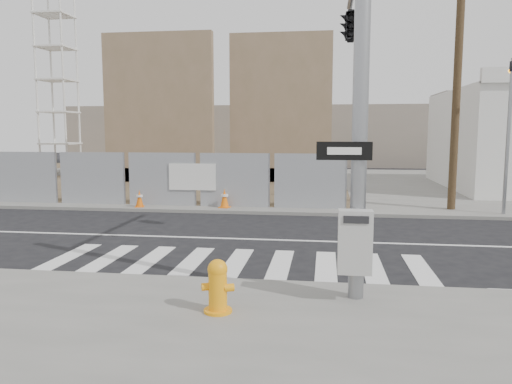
# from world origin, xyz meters

# --- Properties ---
(ground) EXTENTS (100.00, 100.00, 0.00)m
(ground) POSITION_xyz_m (0.00, 0.00, 0.00)
(ground) COLOR black
(ground) RESTS_ON ground
(sidewalk_far) EXTENTS (50.00, 20.00, 0.12)m
(sidewalk_far) POSITION_xyz_m (0.00, 14.00, 0.06)
(sidewalk_far) COLOR slate
(sidewalk_far) RESTS_ON ground
(signal_pole) EXTENTS (0.96, 5.87, 7.00)m
(signal_pole) POSITION_xyz_m (2.49, -2.05, 4.78)
(signal_pole) COLOR gray
(signal_pole) RESTS_ON sidewalk_near
(far_signal_pole) EXTENTS (0.16, 0.20, 5.60)m
(far_signal_pole) POSITION_xyz_m (8.00, 4.60, 3.48)
(far_signal_pole) COLOR gray
(far_signal_pole) RESTS_ON sidewalk_far
(chain_link_fence) EXTENTS (24.60, 0.04, 2.00)m
(chain_link_fence) POSITION_xyz_m (-10.00, 5.00, 1.12)
(chain_link_fence) COLOR gray
(chain_link_fence) RESTS_ON sidewalk_far
(concrete_wall_left) EXTENTS (6.00, 1.30, 8.00)m
(concrete_wall_left) POSITION_xyz_m (-7.00, 13.08, 3.38)
(concrete_wall_left) COLOR brown
(concrete_wall_left) RESTS_ON sidewalk_far
(concrete_wall_right) EXTENTS (5.50, 1.30, 8.00)m
(concrete_wall_right) POSITION_xyz_m (-0.50, 14.08, 3.38)
(concrete_wall_right) COLOR brown
(concrete_wall_right) RESTS_ON sidewalk_far
(crane_tower) EXTENTS (2.60, 2.60, 18.15)m
(crane_tower) POSITION_xyz_m (-15.00, 17.00, 9.02)
(crane_tower) COLOR slate
(crane_tower) RESTS_ON sidewalk_far
(utility_pole_right) EXTENTS (1.60, 0.28, 10.00)m
(utility_pole_right) POSITION_xyz_m (6.50, 5.50, 5.20)
(utility_pole_right) COLOR #453620
(utility_pole_right) RESTS_ON sidewalk_far
(fire_hydrant) EXTENTS (0.58, 0.58, 0.85)m
(fire_hydrant) POSITION_xyz_m (0.32, -5.81, 0.54)
(fire_hydrant) COLOR orange
(fire_hydrant) RESTS_ON sidewalk_near
(traffic_cone_c) EXTENTS (0.40, 0.40, 0.64)m
(traffic_cone_c) POSITION_xyz_m (-4.89, 4.43, 0.43)
(traffic_cone_c) COLOR #DF5E0B
(traffic_cone_c) RESTS_ON sidewalk_far
(traffic_cone_d) EXTENTS (0.43, 0.43, 0.71)m
(traffic_cone_d) POSITION_xyz_m (-1.72, 4.69, 0.47)
(traffic_cone_d) COLOR orange
(traffic_cone_d) RESTS_ON sidewalk_far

